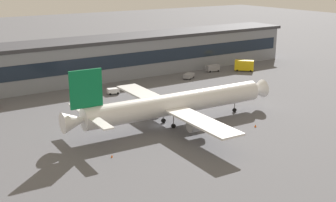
# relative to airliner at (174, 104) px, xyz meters

# --- Properties ---
(ground_plane) EXTENTS (600.00, 600.00, 0.00)m
(ground_plane) POSITION_rel_airliner_xyz_m (-3.72, 1.17, -5.33)
(ground_plane) COLOR #56565B
(terminal_building) EXTENTS (184.06, 17.42, 14.36)m
(terminal_building) POSITION_rel_airliner_xyz_m (-3.72, 56.69, 1.87)
(terminal_building) COLOR gray
(terminal_building) RESTS_ON ground_plane
(airliner) EXTENTS (58.28, 49.91, 16.61)m
(airliner) POSITION_rel_airliner_xyz_m (0.00, 0.00, 0.00)
(airliner) COLOR white
(airliner) RESTS_ON ground_plane
(crew_van) EXTENTS (5.44, 2.85, 2.55)m
(crew_van) POSITION_rel_airliner_xyz_m (46.85, 42.76, -3.87)
(crew_van) COLOR gray
(crew_van) RESTS_ON ground_plane
(pushback_tractor) EXTENTS (5.45, 4.76, 1.75)m
(pushback_tractor) POSITION_rel_airliner_xyz_m (32.50, 38.49, -4.28)
(pushback_tractor) COLOR gray
(pushback_tractor) RESTS_ON ground_plane
(catering_truck) EXTENTS (6.94, 6.92, 4.15)m
(catering_truck) POSITION_rel_airliner_xyz_m (57.82, 36.85, -3.04)
(catering_truck) COLOR yellow
(catering_truck) RESTS_ON ground_plane
(baggage_tug) EXTENTS (3.90, 2.64, 1.85)m
(baggage_tug) POSITION_rel_airliner_xyz_m (0.37, 34.30, -4.25)
(baggage_tug) COLOR white
(baggage_tug) RESTS_ON ground_plane
(traffic_cone_0) EXTENTS (0.44, 0.44, 0.55)m
(traffic_cone_0) POSITION_rel_airliner_xyz_m (-22.37, -10.23, -5.05)
(traffic_cone_0) COLOR #F2590C
(traffic_cone_0) RESTS_ON ground_plane
(traffic_cone_1) EXTENTS (0.54, 0.54, 0.68)m
(traffic_cone_1) POSITION_rel_airliner_xyz_m (15.80, -12.85, -4.99)
(traffic_cone_1) COLOR #F2590C
(traffic_cone_1) RESTS_ON ground_plane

